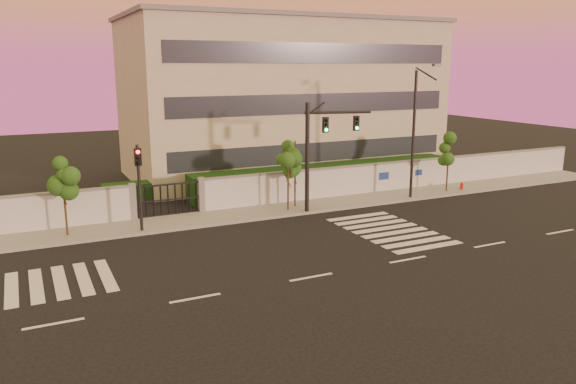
# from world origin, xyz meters

# --- Properties ---
(ground) EXTENTS (120.00, 120.00, 0.00)m
(ground) POSITION_xyz_m (0.00, 0.00, 0.00)
(ground) COLOR black
(ground) RESTS_ON ground
(sidewalk) EXTENTS (60.00, 3.00, 0.15)m
(sidewalk) POSITION_xyz_m (0.00, 10.50, 0.07)
(sidewalk) COLOR gray
(sidewalk) RESTS_ON ground
(perimeter_wall) EXTENTS (60.00, 0.36, 2.20)m
(perimeter_wall) POSITION_xyz_m (0.10, 12.00, 1.07)
(perimeter_wall) COLOR silver
(perimeter_wall) RESTS_ON ground
(hedge_row) EXTENTS (41.00, 4.25, 1.80)m
(hedge_row) POSITION_xyz_m (1.17, 14.74, 0.82)
(hedge_row) COLOR black
(hedge_row) RESTS_ON ground
(institutional_building) EXTENTS (24.40, 12.40, 12.25)m
(institutional_building) POSITION_xyz_m (9.00, 21.99, 6.16)
(institutional_building) COLOR #B3AC98
(institutional_building) RESTS_ON ground
(road_markings) EXTENTS (57.00, 7.62, 0.02)m
(road_markings) POSITION_xyz_m (-1.58, 3.76, 0.01)
(road_markings) COLOR silver
(road_markings) RESTS_ON ground
(street_tree_c) EXTENTS (1.34, 1.07, 4.27)m
(street_tree_c) POSITION_xyz_m (-8.65, 10.36, 3.14)
(street_tree_c) COLOR #382314
(street_tree_c) RESTS_ON ground
(street_tree_d) EXTENTS (1.33, 1.06, 3.88)m
(street_tree_d) POSITION_xyz_m (3.74, 9.93, 2.86)
(street_tree_d) COLOR #382314
(street_tree_d) RESTS_ON ground
(street_tree_e) EXTENTS (1.32, 1.05, 4.20)m
(street_tree_e) POSITION_xyz_m (4.59, 10.70, 3.09)
(street_tree_e) COLOR #382314
(street_tree_e) RESTS_ON ground
(street_tree_f) EXTENTS (1.31, 1.04, 4.04)m
(street_tree_f) POSITION_xyz_m (15.95, 9.96, 2.97)
(street_tree_f) COLOR #382314
(street_tree_f) RESTS_ON ground
(traffic_signal_main) EXTENTS (4.11, 1.21, 6.58)m
(traffic_signal_main) POSITION_xyz_m (5.47, 9.23, 4.16)
(traffic_signal_main) COLOR black
(traffic_signal_main) RESTS_ON ground
(traffic_signal_secondary) EXTENTS (0.37, 0.35, 4.69)m
(traffic_signal_secondary) POSITION_xyz_m (-5.06, 9.46, 2.98)
(traffic_signal_secondary) COLOR black
(traffic_signal_secondary) RESTS_ON ground
(streetlight_east) EXTENTS (0.52, 2.11, 8.75)m
(streetlight_east) POSITION_xyz_m (12.52, 9.34, 4.73)
(streetlight_east) COLOR black
(streetlight_east) RESTS_ON ground
(fire_hydrant) EXTENTS (0.26, 0.25, 0.67)m
(fire_hydrant) POSITION_xyz_m (17.20, 9.83, 0.33)
(fire_hydrant) COLOR red
(fire_hydrant) RESTS_ON ground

